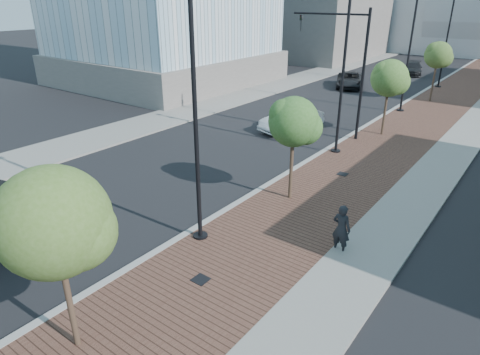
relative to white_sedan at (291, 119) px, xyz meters
The scene contains 20 objects.
sidewalk 17.28m from the white_sedan, 64.73° to the left, with size 7.00×140.00×0.12m, color #4C2D23.
curb 16.10m from the white_sedan, 76.08° to the left, with size 0.30×140.00×0.14m, color gray.
west_sidewalk 18.10m from the white_sedan, 120.33° to the left, with size 4.00×140.00×0.12m, color slate.
white_sedan is the anchor object (origin of this frame).
dark_car_mid 16.74m from the white_sedan, 99.97° to the left, with size 2.48×5.39×1.50m, color black.
dark_car_far 28.06m from the white_sedan, 89.92° to the left, with size 1.96×4.81×1.40m, color black.
pedestrian 15.05m from the white_sedan, 52.77° to the right, with size 0.69×0.45×1.90m, color black.
streetlight_1 15.45m from the white_sedan, 73.16° to the right, with size 1.44×0.56×9.21m.
streetlight_2 6.48m from the white_sedan, 28.14° to the right, with size 1.72×0.56×9.28m.
streetlight_3 11.14m from the white_sedan, 65.61° to the left, with size 1.44×0.56×9.21m.
streetlight_4 22.43m from the white_sedan, 78.32° to the left, with size 1.72×0.56×9.28m.
traffic_mast 5.55m from the white_sedan, ahead, with size 5.09×0.20×8.00m.
tree_0 21.31m from the white_sedan, 74.85° to the right, with size 2.70×2.70×5.17m.
tree_1 11.25m from the white_sedan, 59.51° to the right, with size 2.24×2.17×4.78m.
tree_2 6.82m from the white_sedan, 25.53° to the left, with size 2.40×2.35×4.99m.
tree_3 15.97m from the white_sedan, 69.35° to the left, with size 2.29×2.23×5.14m.
tower_podium 21.53m from the white_sedan, 159.29° to the left, with size 19.00×19.00×3.00m, color #69635E.
commercial_block_nw 39.32m from the white_sedan, 114.37° to the left, with size 14.00×20.00×10.00m, color #66605C.
utility_cover_1 17.56m from the white_sedan, 69.07° to the right, with size 0.50×0.50×0.02m, color black.
utility_cover_2 8.29m from the white_sedan, 40.69° to the right, with size 0.50×0.50×0.02m, color black.
Camera 1 is at (10.15, -0.19, 8.63)m, focal length 31.41 mm.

